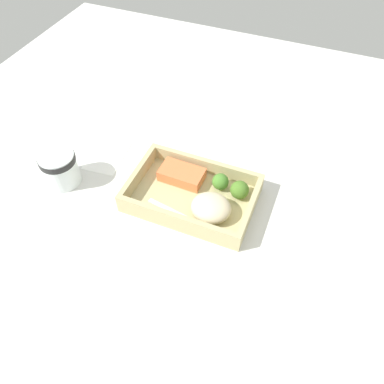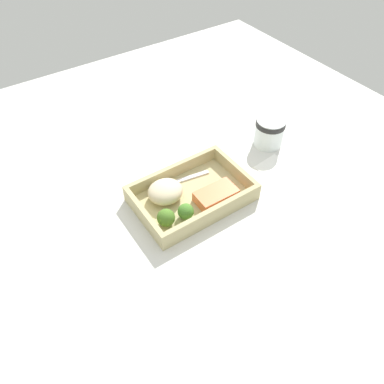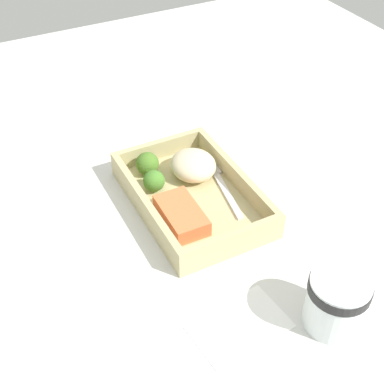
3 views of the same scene
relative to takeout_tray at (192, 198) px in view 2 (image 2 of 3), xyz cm
name	(u,v)px [view 2 (image 2 of 3)]	position (x,y,z in cm)	size (l,w,h in cm)	color
ground_plane	(192,202)	(0.00, 0.00, -1.60)	(160.00, 160.00, 2.00)	silver
takeout_tray	(192,198)	(0.00, 0.00, 0.00)	(28.15, 18.57, 1.20)	tan
tray_rim	(192,191)	(0.00, 0.00, 2.41)	(28.15, 18.57, 3.62)	tan
salmon_fillet	(216,195)	(-4.25, 4.13, 1.99)	(10.19, 5.79, 2.78)	#F17240
mashed_potatoes	(165,192)	(5.67, -3.15, 2.86)	(8.75, 8.03, 4.52)	beige
broccoli_floret_1	(166,218)	(9.82, 3.94, 2.79)	(4.20, 4.20, 4.35)	#80A157
broccoli_floret_2	(186,212)	(5.01, 4.80, 2.65)	(3.81, 3.81, 4.02)	#769C50
fork	(177,182)	(0.49, -6.26, 0.82)	(15.85, 4.27, 0.44)	silver
paper_cup	(270,131)	(-30.48, -5.97, 4.07)	(8.34, 8.34, 8.36)	white
receipt_slip	(283,173)	(-25.41, 5.75, -0.48)	(8.54, 13.20, 0.24)	white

